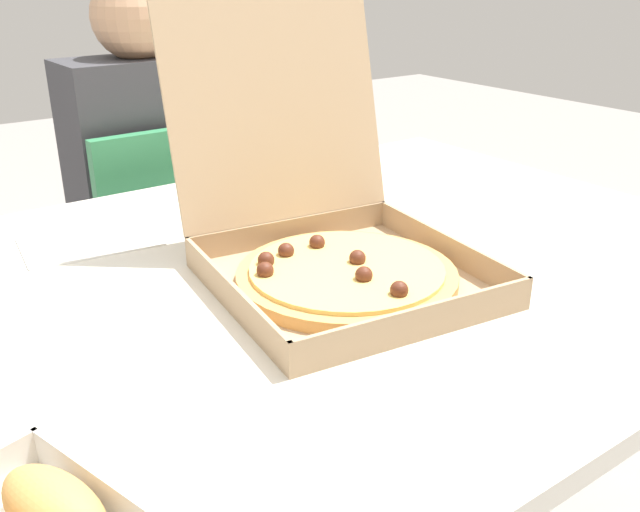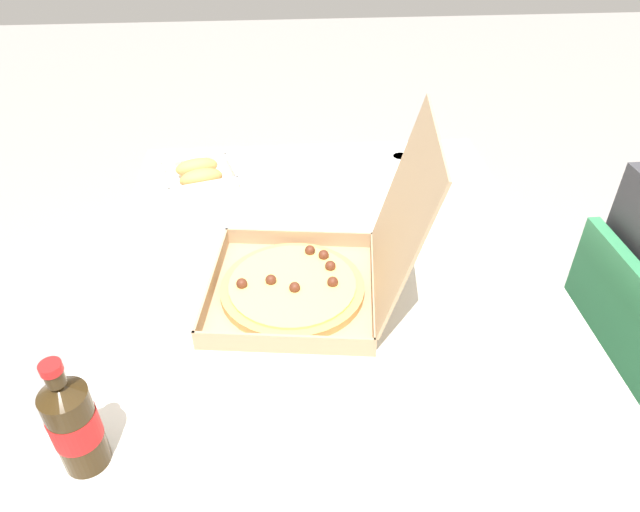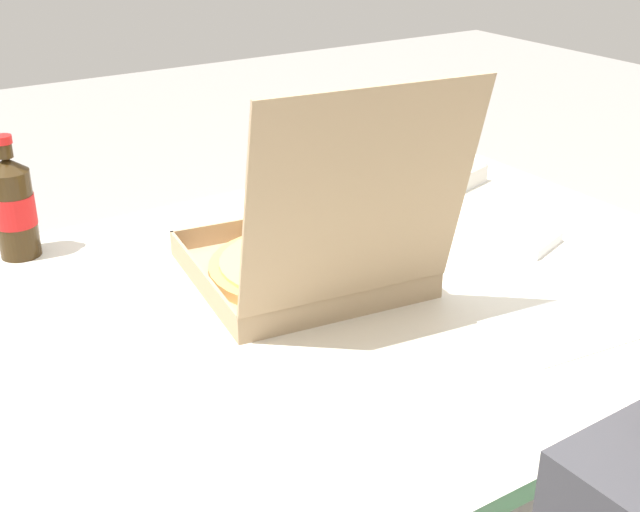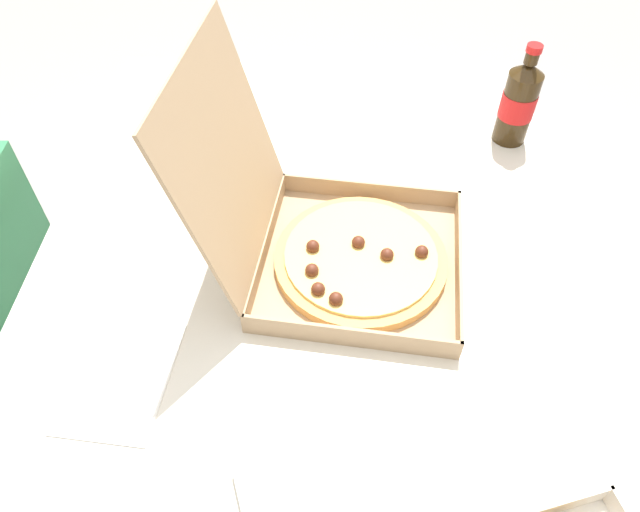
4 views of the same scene
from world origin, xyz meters
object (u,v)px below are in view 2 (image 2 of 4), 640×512
(pizza_box_open, at_px, (311,275))
(paper_menu, at_px, (437,224))
(cola_bottle, at_px, (74,423))
(dipping_sauce_cup, at_px, (400,158))
(bread_side_box, at_px, (199,174))
(napkin_pile, at_px, (329,189))
(chair, at_px, (634,374))

(pizza_box_open, height_order, paper_menu, pizza_box_open)
(cola_bottle, distance_m, dipping_sauce_cup, 1.19)
(pizza_box_open, bearing_deg, dipping_sauce_cup, 152.43)
(bread_side_box, distance_m, paper_menu, 0.68)
(bread_side_box, bearing_deg, pizza_box_open, 29.31)
(cola_bottle, xyz_separation_m, dipping_sauce_cup, (-0.96, 0.69, -0.08))
(napkin_pile, bearing_deg, chair, 56.49)
(bread_side_box, distance_m, cola_bottle, 0.89)
(pizza_box_open, distance_m, cola_bottle, 0.54)
(pizza_box_open, relative_size, paper_menu, 2.31)
(pizza_box_open, xyz_separation_m, napkin_pile, (-0.42, 0.07, -0.04))
(bread_side_box, xyz_separation_m, cola_bottle, (0.88, -0.10, 0.07))
(pizza_box_open, distance_m, bread_side_box, 0.58)
(chair, xyz_separation_m, bread_side_box, (-0.56, -1.08, 0.29))
(paper_menu, xyz_separation_m, napkin_pile, (-0.18, -0.26, 0.01))
(chair, distance_m, paper_menu, 0.61)
(chair, relative_size, bread_side_box, 3.71)
(cola_bottle, height_order, paper_menu, cola_bottle)
(paper_menu, relative_size, napkin_pile, 1.91)
(paper_menu, distance_m, dipping_sauce_cup, 0.34)
(bread_side_box, height_order, paper_menu, bread_side_box)
(dipping_sauce_cup, bearing_deg, napkin_pile, -54.86)
(pizza_box_open, bearing_deg, bread_side_box, -150.69)
(pizza_box_open, relative_size, cola_bottle, 2.17)
(pizza_box_open, relative_size, napkin_pile, 4.42)
(napkin_pile, bearing_deg, cola_bottle, -29.74)
(bread_side_box, xyz_separation_m, paper_menu, (0.26, 0.62, -0.02))
(chair, relative_size, dipping_sauce_cup, 14.82)
(pizza_box_open, bearing_deg, napkin_pile, 169.99)
(chair, xyz_separation_m, paper_menu, (-0.30, -0.46, 0.27))
(paper_menu, bearing_deg, bread_side_box, -106.72)
(cola_bottle, height_order, napkin_pile, cola_bottle)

